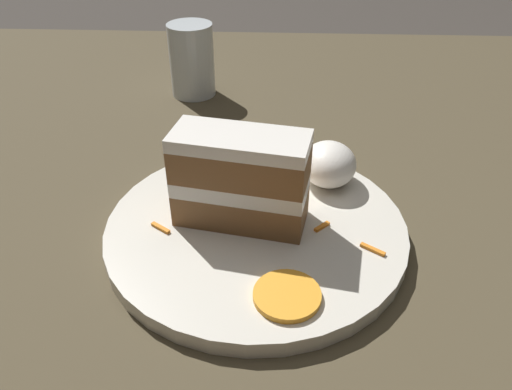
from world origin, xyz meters
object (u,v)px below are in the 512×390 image
orange_garnish (287,295)px  cream_dollop (329,164)px  plate (256,229)px  cake_slice (240,179)px  drinking_glass (192,65)px

orange_garnish → cream_dollop: bearing=-14.5°
plate → cream_dollop: cream_dollop is taller
cake_slice → orange_garnish: (-0.10, -0.04, -0.04)m
cake_slice → drinking_glass: 0.34m
cake_slice → cream_dollop: bearing=138.2°
cream_dollop → orange_garnish: cream_dollop is taller
plate → orange_garnish: 0.10m
cake_slice → cream_dollop: size_ratio=2.05×
cake_slice → plate: bearing=81.4°
cream_dollop → plate: bearing=135.1°
cream_dollop → drinking_glass: 0.32m
orange_garnish → cake_slice: bearing=23.7°
cream_dollop → drinking_glass: size_ratio=0.60×
cake_slice → drinking_glass: bearing=-153.3°
cream_dollop → drinking_glass: (0.26, 0.18, 0.01)m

